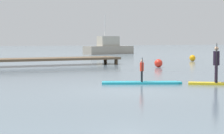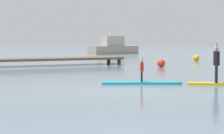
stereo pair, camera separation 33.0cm
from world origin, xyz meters
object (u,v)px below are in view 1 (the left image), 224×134
at_px(paddler_adult, 216,62).
at_px(mooring_buoy_mid, 192,58).
at_px(paddler_child_solo, 142,69).
at_px(paddleboard_near, 141,83).
at_px(fishing_boat_green_midground, 109,48).
at_px(mooring_buoy_near, 158,63).
at_px(paddleboard_far, 223,84).

bearing_deg(paddler_adult, mooring_buoy_mid, 54.67).
relative_size(paddler_child_solo, paddler_adult, 0.63).
xyz_separation_m(paddleboard_near, paddler_child_solo, (0.01, -0.02, 0.62)).
distance_m(paddleboard_near, fishing_boat_green_midground, 41.14).
relative_size(mooring_buoy_near, mooring_buoy_mid, 1.03).
height_order(paddleboard_far, mooring_buoy_near, mooring_buoy_near).
bearing_deg(paddler_child_solo, paddleboard_near, 105.50).
distance_m(paddler_child_solo, mooring_buoy_near, 12.11).
bearing_deg(paddler_child_solo, fishing_boat_green_midground, 64.96).
distance_m(paddleboard_near, mooring_buoy_mid, 22.06).
height_order(fishing_boat_green_midground, mooring_buoy_near, fishing_boat_green_midground).
distance_m(paddler_adult, fishing_boat_green_midground, 41.78).
height_order(paddleboard_near, paddleboard_far, same).
xyz_separation_m(paddleboard_near, mooring_buoy_near, (7.34, 9.61, 0.25)).
height_order(paddleboard_far, mooring_buoy_mid, mooring_buoy_mid).
bearing_deg(paddleboard_near, paddler_adult, -33.89).
bearing_deg(paddleboard_far, mooring_buoy_mid, 55.43).
xyz_separation_m(paddler_child_solo, mooring_buoy_mid, (15.34, 15.87, -0.38)).
xyz_separation_m(paddler_adult, mooring_buoy_mid, (12.56, 17.72, -0.74)).
bearing_deg(mooring_buoy_near, mooring_buoy_mid, 37.93).
relative_size(paddleboard_near, paddler_adult, 2.01).
relative_size(paddleboard_near, mooring_buoy_near, 5.91).
bearing_deg(paddler_adult, fishing_boat_green_midground, 69.49).
height_order(paddler_adult, mooring_buoy_near, paddler_adult).
bearing_deg(paddler_adult, paddleboard_far, -36.20).
bearing_deg(mooring_buoy_near, paddler_child_solo, -127.30).
bearing_deg(paddler_child_solo, paddler_adult, -33.68).
bearing_deg(mooring_buoy_mid, paddleboard_far, -124.57).
relative_size(paddler_child_solo, mooring_buoy_mid, 1.92).
bearing_deg(fishing_boat_green_midground, paddleboard_near, -115.05).
height_order(paddler_adult, fishing_boat_green_midground, fishing_boat_green_midground).
bearing_deg(paddleboard_far, paddler_adult, 143.80).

